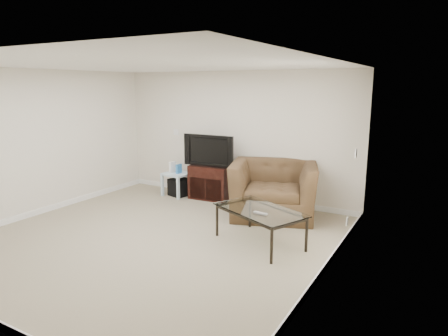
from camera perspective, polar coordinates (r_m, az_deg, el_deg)
The scene contains 18 objects.
floor at distance 6.09m, azimuth -9.86°, elevation -9.86°, with size 5.00×5.00×0.00m, color tan.
ceiling at distance 5.68m, azimuth -10.76°, elevation 14.33°, with size 5.00×5.00×0.00m, color white.
wall_back at distance 7.81m, azimuth 1.52°, elevation 4.57°, with size 5.00×0.02×2.50m, color silver.
wall_left at distance 7.59m, azimuth -25.00°, elevation 3.26°, with size 0.02×5.00×2.50m, color silver.
wall_right at distance 4.60m, azimuth 14.46°, elevation -0.87°, with size 0.02×5.00×2.50m, color silver.
plate_back at distance 8.55m, azimuth -6.86°, elevation 5.11°, with size 0.12×0.02×0.12m, color white.
plate_right_switch at distance 6.13m, azimuth 18.32°, elevation 2.00°, with size 0.02×0.09×0.13m, color white.
plate_right_outlet at distance 6.07m, azimuth 17.17°, elevation -7.28°, with size 0.02×0.08×0.12m, color white.
tv_stand at distance 7.98m, azimuth -1.73°, elevation -1.96°, with size 0.81×0.56×0.67m, color black, non-canonical shape.
dvd_player at distance 7.89m, azimuth -1.89°, elevation -0.45°, with size 0.43×0.30×0.06m, color black.
television at distance 7.82m, azimuth -1.87°, elevation 2.59°, with size 1.00×0.20×0.62m, color black.
side_table at distance 8.24m, azimuth -6.62°, elevation -2.30°, with size 0.49×0.49×0.47m, color silver, non-canonical shape.
subwoofer at distance 8.25m, azimuth -6.37°, elevation -2.77°, with size 0.36×0.36×0.36m, color black.
game_console at distance 8.23m, azimuth -7.37°, elevation 0.14°, with size 0.05×0.16×0.22m, color white.
game_case at distance 8.11m, azimuth -6.47°, elevation -0.11°, with size 0.05×0.14×0.19m, color #337FCC.
recliner at distance 6.91m, azimuth 7.12°, elevation -1.72°, with size 1.44×0.93×1.25m, color #4E311D.
coffee_table at distance 5.76m, azimuth 5.10°, elevation -8.33°, with size 1.29×0.73×0.50m, color black, non-canonical shape.
remote at distance 5.48m, azimuth 5.24°, elevation -6.46°, with size 0.20×0.06×0.02m, color #B2B2B7.
Camera 1 is at (3.64, -4.34, 2.22)m, focal length 32.00 mm.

